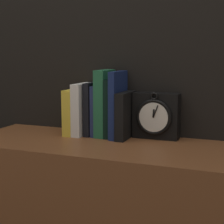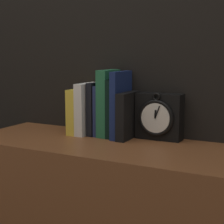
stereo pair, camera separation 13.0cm
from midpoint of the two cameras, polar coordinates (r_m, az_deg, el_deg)
wall_back at (r=1.48m, az=0.60°, el=10.49°), size 6.00×0.05×2.60m
clock at (r=1.40m, az=4.10°, el=-0.60°), size 0.17×0.08×0.18m
book_slot0_yellow at (r=1.49m, az=-8.19°, el=0.06°), size 0.04×0.15×0.18m
book_slot1_white at (r=1.47m, az=-6.97°, el=0.44°), size 0.04×0.15×0.20m
book_slot2_black at (r=1.46m, az=-5.55°, el=0.50°), size 0.02×0.12×0.21m
book_slot3_navy at (r=1.46m, az=-4.67°, el=0.24°), size 0.02×0.12×0.19m
book_slot4_green at (r=1.44m, az=-3.72°, el=1.34°), size 0.04×0.13×0.25m
book_slot5_black at (r=1.43m, az=-2.62°, el=0.61°), size 0.02×0.13×0.22m
book_slot6_navy at (r=1.40m, az=-1.72°, el=1.12°), size 0.02×0.14×0.25m
book_slot7_black at (r=1.40m, az=-0.55°, el=-0.52°), size 0.03×0.15×0.17m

